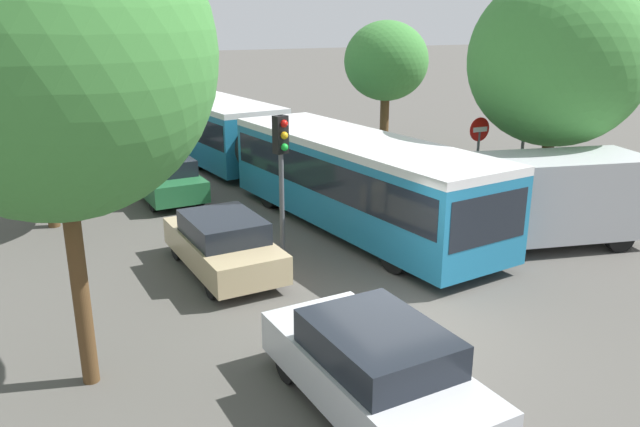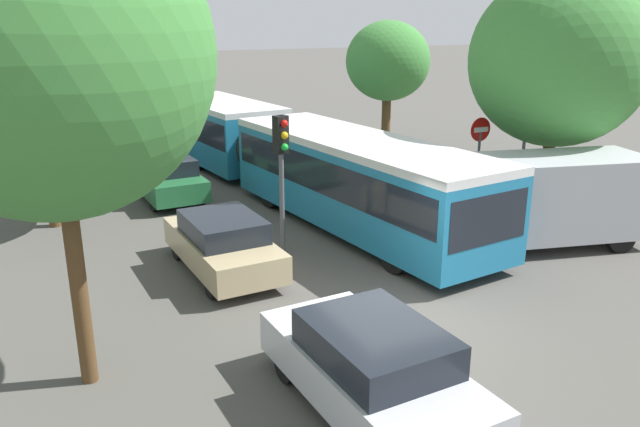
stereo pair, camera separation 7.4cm
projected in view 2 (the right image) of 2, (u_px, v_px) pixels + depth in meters
ground_plane at (395, 327)px, 11.79m from camera, size 200.00×200.00×0.00m
articulated_bus at (290, 153)px, 19.87m from camera, size 4.30×17.20×2.53m
city_bus_rear at (65, 73)px, 48.20m from camera, size 3.12×11.80×2.52m
queued_car_silver at (372, 368)px, 9.06m from camera, size 1.90×4.18×1.43m
queued_car_tan at (223, 243)px, 14.17m from camera, size 1.80×3.95×1.35m
queued_car_green at (166, 177)px, 19.97m from camera, size 1.83×4.01×1.37m
queued_car_graphite at (125, 146)px, 24.70m from camera, size 1.88×4.13×1.41m
queued_car_black at (109, 119)px, 30.84m from camera, size 2.03×4.46×1.53m
queued_car_navy at (88, 105)px, 35.75m from camera, size 1.98×4.35×1.49m
white_van at (553, 198)px, 15.70m from camera, size 5.33×3.15×2.31m
traffic_light at (282, 153)px, 14.84m from camera, size 0.37×0.39×3.40m
no_entry_sign at (479, 150)px, 18.34m from camera, size 0.70×0.08×2.82m
direction_sign_post at (526, 121)px, 19.02m from camera, size 0.24×1.40×3.60m
tree_left_near at (49, 55)px, 8.53m from camera, size 4.56×4.56×7.44m
tree_left_mid at (31, 59)px, 16.18m from camera, size 5.06×5.06×7.50m
tree_left_far at (10, 63)px, 24.07m from camera, size 3.34×3.34×5.69m
tree_left_distant at (6, 44)px, 33.34m from camera, size 3.80×3.80×6.61m
tree_right_near at (558, 64)px, 17.24m from camera, size 4.93×4.93×6.89m
tree_right_mid at (388, 62)px, 26.04m from camera, size 3.52×3.52×5.49m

